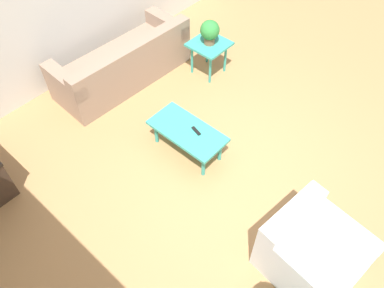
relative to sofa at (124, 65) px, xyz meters
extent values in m
plane|color=#A87A4C|center=(-2.28, 0.29, -0.30)|extent=(14.00, 14.00, 0.00)
cube|color=gray|center=(0.05, 0.00, -0.08)|extent=(0.93, 2.20, 0.43)
cube|color=gray|center=(-0.27, 0.01, 0.30)|extent=(0.28, 2.17, 0.35)
cube|color=gray|center=(0.01, -0.98, 0.24)|extent=(0.85, 0.23, 0.22)
cube|color=gray|center=(0.09, 0.98, 0.24)|extent=(0.85, 0.23, 0.22)
cube|color=silver|center=(-3.75, 0.79, -0.09)|extent=(0.98, 0.93, 0.42)
cube|color=silver|center=(-3.41, 0.75, 0.29)|extent=(0.29, 0.85, 0.33)
cube|color=silver|center=(-3.72, 1.12, 0.23)|extent=(0.91, 0.26, 0.22)
cube|color=silver|center=(-3.79, 0.45, 0.23)|extent=(0.91, 0.26, 0.22)
cube|color=teal|center=(-1.71, 0.43, 0.09)|extent=(1.01, 0.50, 0.04)
cylinder|color=teal|center=(-2.13, 0.27, -0.12)|extent=(0.05, 0.05, 0.36)
cylinder|color=teal|center=(-1.29, 0.27, -0.12)|extent=(0.05, 0.05, 0.36)
cylinder|color=teal|center=(-2.13, 0.60, -0.12)|extent=(0.05, 0.05, 0.36)
cylinder|color=teal|center=(-1.29, 0.60, -0.12)|extent=(0.05, 0.05, 0.36)
cube|color=teal|center=(-0.85, -1.02, 0.23)|extent=(0.55, 0.55, 0.04)
cylinder|color=teal|center=(-1.04, -1.21, -0.04)|extent=(0.04, 0.04, 0.51)
cylinder|color=teal|center=(-0.66, -1.21, -0.04)|extent=(0.04, 0.04, 0.51)
cylinder|color=teal|center=(-1.04, -0.84, -0.04)|extent=(0.04, 0.04, 0.51)
cylinder|color=teal|center=(-0.66, -0.84, -0.04)|extent=(0.04, 0.04, 0.51)
cylinder|color=brown|center=(-0.85, -1.02, 0.30)|extent=(0.17, 0.17, 0.11)
sphere|color=#2D7F38|center=(-0.85, -1.02, 0.48)|extent=(0.29, 0.29, 0.29)
cube|color=black|center=(-1.81, 0.37, 0.12)|extent=(0.16, 0.08, 0.02)
camera|label=1|loc=(-3.88, 2.78, 3.64)|focal=35.00mm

